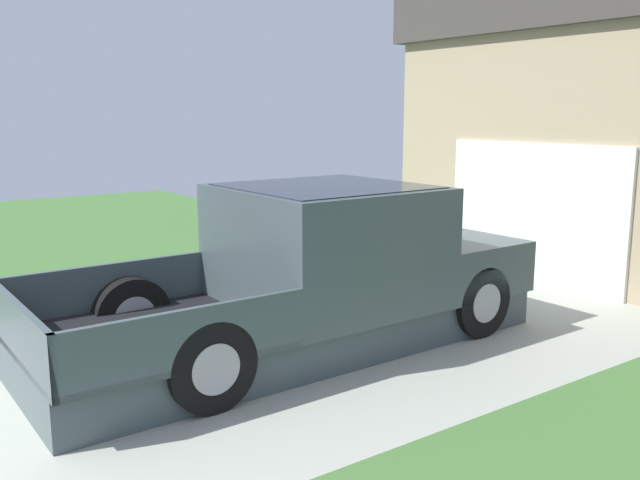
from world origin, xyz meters
name	(u,v)px	position (x,y,z in m)	size (l,w,h in m)	color
pickup_truck	(322,273)	(0.27, 4.74, 0.76)	(2.24, 5.49, 1.71)	#404D50
person_with_hat	(306,236)	(-1.06, 5.42, 0.90)	(0.47, 0.43, 1.59)	navy
handbag	(283,297)	(-1.09, 5.09, 0.13)	(0.29, 0.16, 0.40)	tan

